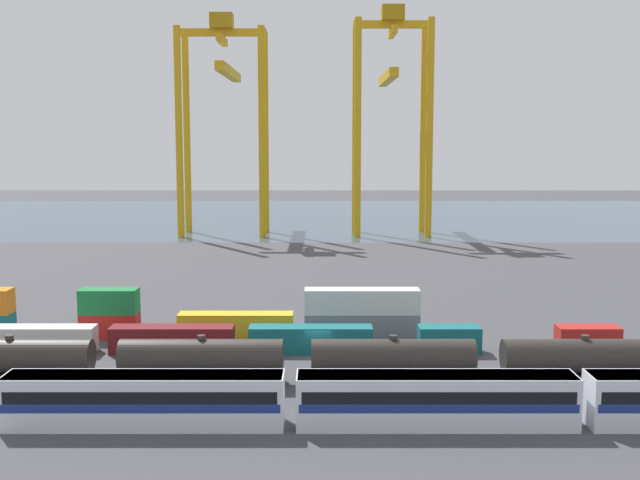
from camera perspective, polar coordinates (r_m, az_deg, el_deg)
ground_plane at (r=116.30m, az=0.03°, el=-3.01°), size 420.00×420.00×0.00m
harbour_water at (r=214.37m, az=0.09°, el=1.72°), size 400.00×110.00×0.01m
passenger_train at (r=58.90m, az=8.55°, el=-11.25°), size 62.75×3.14×3.90m
freight_tank_row at (r=67.67m, az=-1.51°, el=-8.80°), size 62.70×2.88×4.34m
shipping_container_0 at (r=82.82m, az=-19.89°, el=-6.77°), size 12.10×2.44×2.60m
shipping_container_1 at (r=79.23m, az=-10.51°, el=-7.08°), size 12.10×2.44×2.60m
shipping_container_2 at (r=77.89m, az=-0.53°, el=-7.21°), size 12.10×2.44×2.60m
shipping_container_3 at (r=78.92m, az=9.49°, el=-7.11°), size 6.04×2.44×2.60m
shipping_container_4 at (r=82.22m, az=18.97°, el=-6.83°), size 6.04×2.44×2.60m
shipping_container_7 at (r=86.53m, az=-14.83°, el=-5.98°), size 6.04×2.44×2.60m
shipping_container_8 at (r=85.98m, az=-14.89°, el=-4.29°), size 6.04×2.44×2.60m
shipping_container_9 at (r=84.09m, az=-5.97°, el=-6.16°), size 12.10×2.44×2.60m
shipping_container_10 at (r=83.74m, az=3.19°, el=-6.19°), size 12.10×2.44×2.60m
shipping_container_11 at (r=83.17m, az=3.21°, el=-4.44°), size 12.10×2.44×2.60m
gantry_crane_west at (r=176.61m, az=-6.80°, el=9.98°), size 19.16×35.96×47.58m
gantry_crane_central at (r=175.58m, az=5.32°, el=10.07°), size 16.81×33.07×49.25m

